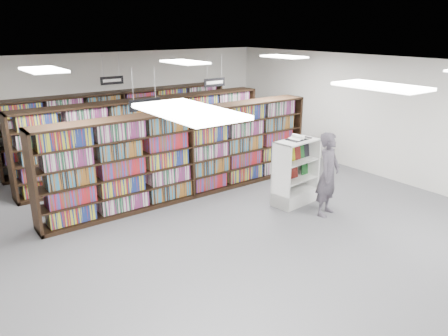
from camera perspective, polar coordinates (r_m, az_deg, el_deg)
floor at (r=9.14m, az=1.98°, el=-7.33°), size 12.00×12.00×0.00m
ceiling at (r=8.29m, az=2.22°, el=13.07°), size 10.00×12.00×0.10m
wall_back at (r=13.69m, az=-13.79°, el=7.80°), size 10.00×0.10×3.20m
wall_right at (r=12.24m, az=20.91°, el=5.96°), size 0.10×12.00×3.20m
bookshelf_row_near at (r=10.31m, az=-4.83°, el=1.85°), size 7.00×0.60×2.10m
bookshelf_row_mid at (r=12.01m, az=-9.85°, el=3.98°), size 7.00×0.60×2.10m
bookshelf_row_far at (r=13.52m, az=-13.12°, el=5.35°), size 7.00×0.60×2.10m
aisle_sign_left at (r=8.42m, az=-10.28°, el=8.28°), size 0.65×0.02×0.80m
aisle_sign_right at (r=11.65m, az=-1.25°, el=11.22°), size 0.65×0.02×0.80m
aisle_sign_center at (r=12.45m, az=-14.43°, el=11.12°), size 0.65×0.02×0.80m
troffer_front_left at (r=4.15m, az=-4.67°, el=7.39°), size 0.60×1.20×0.04m
troffer_front_center at (r=6.24m, az=19.83°, el=10.00°), size 0.60×1.20×0.04m
troffer_back_left at (r=8.77m, az=-22.52°, el=11.76°), size 0.60×1.20×0.04m
troffer_back_center at (r=9.93m, az=-5.16°, el=13.61°), size 0.60×1.20×0.04m
troffer_back_right at (r=11.77m, az=7.82°, el=14.21°), size 0.60×1.20×0.04m
endcap_display at (r=10.16m, az=9.11°, el=-1.84°), size 1.12×0.65×1.50m
open_book at (r=9.93m, az=9.69°, el=3.92°), size 0.61×0.41×0.13m
shopper at (r=9.55m, az=13.45°, el=-0.82°), size 0.77×0.63×1.82m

